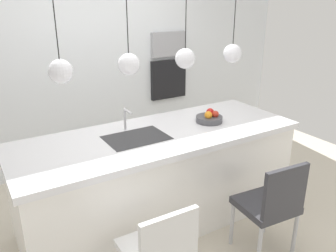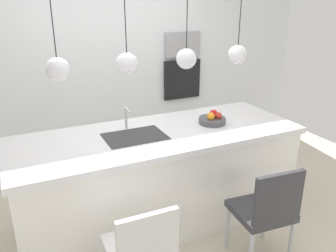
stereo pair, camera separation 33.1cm
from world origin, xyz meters
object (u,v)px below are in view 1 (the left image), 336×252
Objects in this scene: oven at (168,79)px; chair_near at (159,251)px; microwave at (168,44)px; fruit_bowl at (210,118)px; chair_middle at (271,203)px.

chair_near is at bearing -122.67° from oven.
oven is (0.00, 0.00, -0.50)m from microwave.
fruit_bowl is 0.49× the size of oven.
chair_middle reaches higher than chair_near.
fruit_bowl is 1.74m from microwave.
oven reaches higher than fruit_bowl.
chair_middle is at bearing -101.93° from oven.
microwave is at bearing 0.00° from oven.
microwave reaches higher than fruit_bowl.
fruit_bowl is 0.51× the size of microwave.
chair_near is at bearing -122.67° from microwave.
fruit_bowl is 1.59m from chair_near.
microwave is (0.47, 1.58, 0.55)m from fruit_bowl.
oven reaches higher than chair_middle.
microwave reaches higher than chair_near.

